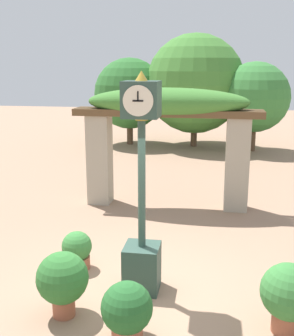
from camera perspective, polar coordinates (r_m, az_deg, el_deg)
name	(u,v)px	position (r m, az deg, el deg)	size (l,w,h in m)	color
ground_plane	(133,294)	(7.02, -1.88, -16.63)	(60.00, 60.00, 0.00)	#9E7A60
pedestal_clock	(142,202)	(6.54, -0.71, -4.59)	(0.56, 0.58, 3.48)	#2D473D
pergola	(167,121)	(10.54, 2.73, 6.43)	(4.69, 1.17, 3.03)	#A89E89
potted_plant_near_left	(127,310)	(5.80, -2.74, -18.69)	(0.69, 0.69, 0.82)	#9E563D
potted_plant_near_right	(77,250)	(7.73, -9.47, -10.88)	(0.54, 0.54, 0.69)	#9E563D
potted_plant_far_left	(289,295)	(6.19, 18.67, -15.95)	(0.77, 0.77, 0.99)	#9E563D
potted_plant_far_right	(63,280)	(6.34, -11.38, -14.63)	(0.75, 0.75, 0.98)	#9E563D
tree_line	(190,89)	(18.85, 5.79, 10.66)	(8.51, 4.33, 4.94)	brown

